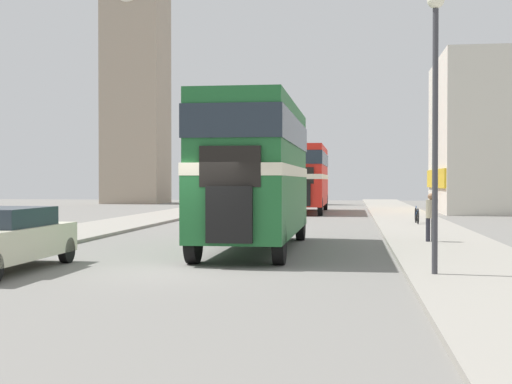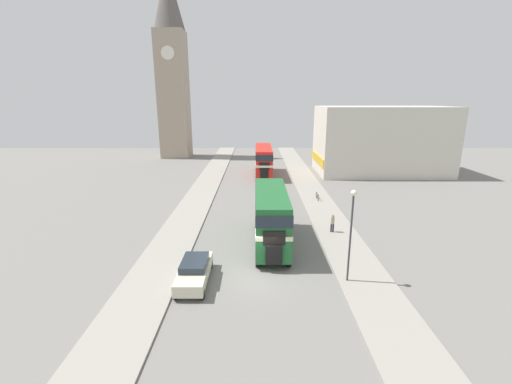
# 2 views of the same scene
# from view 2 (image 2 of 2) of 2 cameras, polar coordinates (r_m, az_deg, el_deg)

# --- Properties ---
(ground_plane) EXTENTS (120.00, 120.00, 0.00)m
(ground_plane) POSITION_cam_2_polar(r_m,az_deg,el_deg) (22.64, 0.16, -14.11)
(ground_plane) COLOR slate
(sidewalk_right) EXTENTS (3.50, 120.00, 0.12)m
(sidewalk_right) POSITION_cam_2_polar(r_m,az_deg,el_deg) (23.63, 17.23, -13.34)
(sidewalk_right) COLOR gray
(sidewalk_right) RESTS_ON ground_plane
(sidewalk_left) EXTENTS (3.50, 120.00, 0.12)m
(sidewalk_left) POSITION_cam_2_polar(r_m,az_deg,el_deg) (23.55, -16.98, -13.42)
(sidewalk_left) COLOR gray
(sidewalk_left) RESTS_ON ground_plane
(double_decker_bus) EXTENTS (2.45, 9.37, 4.30)m
(double_decker_bus) POSITION_cam_2_polar(r_m,az_deg,el_deg) (26.49, 2.35, -3.57)
(double_decker_bus) COLOR #1E602D
(double_decker_bus) RESTS_ON ground_plane
(bus_distant) EXTENTS (2.39, 10.48, 4.25)m
(bus_distant) POSITION_cam_2_polar(r_m,az_deg,el_deg) (50.99, 1.05, 5.58)
(bus_distant) COLOR red
(bus_distant) RESTS_ON ground_plane
(car_parked_near) EXTENTS (1.74, 4.64, 1.44)m
(car_parked_near) POSITION_cam_2_polar(r_m,az_deg,el_deg) (22.19, -10.42, -12.80)
(car_parked_near) COLOR beige
(car_parked_near) RESTS_ON ground_plane
(pedestrian_walking) EXTENTS (0.31, 0.31, 1.54)m
(pedestrian_walking) POSITION_cam_2_polar(r_m,az_deg,el_deg) (29.84, 12.43, -4.92)
(pedestrian_walking) COLOR #282833
(pedestrian_walking) RESTS_ON sidewalk_right
(bicycle_on_pavement) EXTENTS (0.05, 1.76, 0.78)m
(bicycle_on_pavement) POSITION_cam_2_polar(r_m,az_deg,el_deg) (39.24, 9.98, -0.68)
(bicycle_on_pavement) COLOR black
(bicycle_on_pavement) RESTS_ON sidewalk_right
(street_lamp) EXTENTS (0.36, 0.36, 5.86)m
(street_lamp) POSITION_cam_2_polar(r_m,az_deg,el_deg) (21.29, 15.43, -4.92)
(street_lamp) COLOR #38383D
(street_lamp) RESTS_ON sidewalk_right
(church_tower) EXTENTS (5.54, 5.54, 34.18)m
(church_tower) POSITION_cam_2_polar(r_m,az_deg,el_deg) (69.66, -14.09, 20.07)
(church_tower) COLOR tan
(church_tower) RESTS_ON ground_plane
(shop_building_block) EXTENTS (19.09, 10.32, 10.03)m
(shop_building_block) POSITION_cam_2_polar(r_m,az_deg,el_deg) (55.87, 19.91, 8.11)
(shop_building_block) COLOR beige
(shop_building_block) RESTS_ON ground_plane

